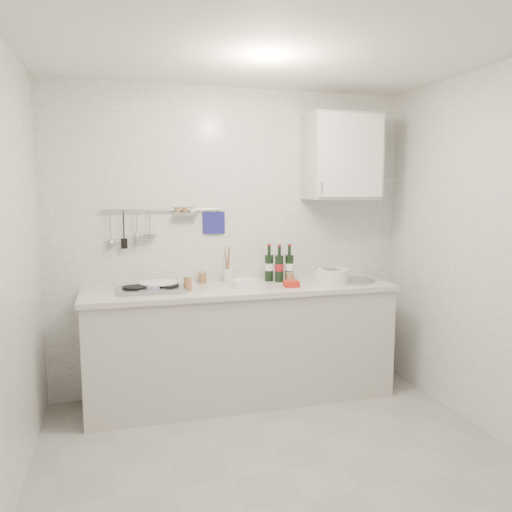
# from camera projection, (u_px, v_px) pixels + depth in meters

# --- Properties ---
(floor) EXTENTS (3.00, 3.00, 0.00)m
(floor) POSITION_uv_depth(u_px,v_px,m) (286.00, 470.00, 3.00)
(floor) COLOR gray
(floor) RESTS_ON ground
(ceiling) EXTENTS (3.00, 3.00, 0.00)m
(ceiling) POSITION_uv_depth(u_px,v_px,m) (290.00, 35.00, 2.68)
(ceiling) COLOR silver
(ceiling) RESTS_ON back_wall
(back_wall) EXTENTS (3.00, 0.02, 2.50)m
(back_wall) POSITION_uv_depth(u_px,v_px,m) (233.00, 241.00, 4.18)
(back_wall) COLOR silver
(back_wall) RESTS_ON floor
(wall_right) EXTENTS (0.02, 2.80, 2.50)m
(wall_right) POSITION_uv_depth(u_px,v_px,m) (506.00, 256.00, 3.24)
(wall_right) COLOR silver
(wall_right) RESTS_ON floor
(counter) EXTENTS (2.44, 0.64, 0.96)m
(counter) POSITION_uv_depth(u_px,v_px,m) (242.00, 346.00, 4.00)
(counter) COLOR #B2ADA4
(counter) RESTS_ON floor
(wall_rail) EXTENTS (0.98, 0.09, 0.34)m
(wall_rail) POSITION_uv_depth(u_px,v_px,m) (160.00, 222.00, 3.96)
(wall_rail) COLOR #93969B
(wall_rail) RESTS_ON back_wall
(wall_cabinet) EXTENTS (0.60, 0.38, 0.70)m
(wall_cabinet) POSITION_uv_depth(u_px,v_px,m) (342.00, 157.00, 4.16)
(wall_cabinet) COLOR #B2ADA4
(wall_cabinet) RESTS_ON back_wall
(plate_stack_hob) EXTENTS (0.32, 0.31, 0.05)m
(plate_stack_hob) POSITION_uv_depth(u_px,v_px,m) (157.00, 285.00, 3.83)
(plate_stack_hob) COLOR #516AB9
(plate_stack_hob) RESTS_ON counter
(plate_stack_sink) EXTENTS (0.33, 0.31, 0.12)m
(plate_stack_sink) POSITION_uv_depth(u_px,v_px,m) (331.00, 277.00, 4.06)
(plate_stack_sink) COLOR white
(plate_stack_sink) RESTS_ON counter
(wine_bottles) EXTENTS (0.23, 0.13, 0.31)m
(wine_bottles) POSITION_uv_depth(u_px,v_px,m) (279.00, 263.00, 4.15)
(wine_bottles) COLOR black
(wine_bottles) RESTS_ON counter
(butter_dish) EXTENTS (0.23, 0.18, 0.06)m
(butter_dish) POSITION_uv_depth(u_px,v_px,m) (243.00, 283.00, 3.92)
(butter_dish) COLOR white
(butter_dish) RESTS_ON counter
(strawberry_punnet) EXTENTS (0.13, 0.13, 0.05)m
(strawberry_punnet) POSITION_uv_depth(u_px,v_px,m) (291.00, 284.00, 3.92)
(strawberry_punnet) COLOR red
(strawberry_punnet) RESTS_ON counter
(utensil_crock) EXTENTS (0.07, 0.07, 0.29)m
(utensil_crock) POSITION_uv_depth(u_px,v_px,m) (228.00, 274.00, 4.11)
(utensil_crock) COLOR white
(utensil_crock) RESTS_ON counter
(jar_a) EXTENTS (0.07, 0.07, 0.10)m
(jar_a) POSITION_uv_depth(u_px,v_px,m) (203.00, 277.00, 4.07)
(jar_a) COLOR brown
(jar_a) RESTS_ON counter
(jar_b) EXTENTS (0.06, 0.06, 0.08)m
(jar_b) POSITION_uv_depth(u_px,v_px,m) (291.00, 275.00, 4.22)
(jar_b) COLOR brown
(jar_b) RESTS_ON counter
(jar_c) EXTENTS (0.06, 0.06, 0.08)m
(jar_c) POSITION_uv_depth(u_px,v_px,m) (290.00, 277.00, 4.11)
(jar_c) COLOR brown
(jar_c) RESTS_ON counter
(jar_d) EXTENTS (0.07, 0.07, 0.11)m
(jar_d) POSITION_uv_depth(u_px,v_px,m) (188.00, 283.00, 3.75)
(jar_d) COLOR brown
(jar_d) RESTS_ON counter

